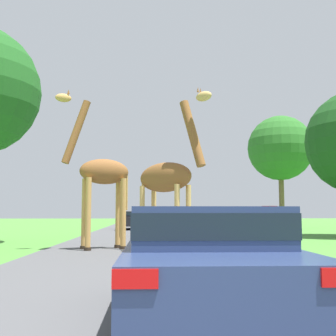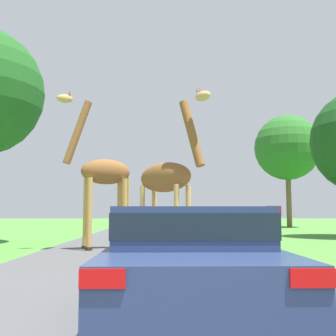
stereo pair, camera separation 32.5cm
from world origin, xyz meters
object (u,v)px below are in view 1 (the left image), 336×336
(car_far_ahead, at_px, (169,222))
(car_queue_left, at_px, (132,219))
(giraffe_near_road, at_px, (168,178))
(giraffe_companion, at_px, (101,176))
(car_lead_maroon, at_px, (206,259))
(sign_post, at_px, (270,216))
(car_queue_right, at_px, (197,220))
(tree_left_edge, at_px, (280,148))

(car_far_ahead, bearing_deg, car_queue_left, 103.64)
(giraffe_near_road, bearing_deg, giraffe_companion, -81.64)
(car_lead_maroon, bearing_deg, sign_post, 70.87)
(giraffe_near_road, bearing_deg, car_queue_left, -129.92)
(car_far_ahead, bearing_deg, car_lead_maroon, -91.09)
(car_far_ahead, height_order, sign_post, sign_post)
(giraffe_companion, bearing_deg, car_queue_left, -22.19)
(car_queue_right, xyz_separation_m, sign_post, (2.42, -8.05, 0.35))
(car_queue_right, xyz_separation_m, car_far_ahead, (-2.09, -4.84, -0.00))
(giraffe_companion, height_order, tree_left_edge, tree_left_edge)
(car_lead_maroon, xyz_separation_m, car_queue_right, (2.42, 21.99, 0.01))
(sign_post, bearing_deg, car_queue_left, 118.13)
(car_queue_left, height_order, car_far_ahead, car_far_ahead)
(car_queue_left, relative_size, car_far_ahead, 0.99)
(giraffe_near_road, bearing_deg, car_queue_right, -145.97)
(giraffe_companion, bearing_deg, car_lead_maroon, 173.18)
(car_queue_right, bearing_deg, car_queue_left, 133.08)
(giraffe_companion, height_order, sign_post, giraffe_companion)
(car_lead_maroon, relative_size, car_far_ahead, 0.85)
(giraffe_companion, bearing_deg, car_queue_right, -42.33)
(giraffe_near_road, height_order, car_queue_right, giraffe_near_road)
(car_lead_maroon, height_order, car_queue_left, car_lead_maroon)
(giraffe_near_road, xyz_separation_m, sign_post, (4.93, 5.85, -1.29))
(car_lead_maroon, distance_m, car_queue_right, 22.12)
(car_queue_right, relative_size, tree_left_edge, 0.46)
(car_far_ahead, xyz_separation_m, tree_left_edge, (10.18, 12.85, 5.97))
(giraffe_companion, xyz_separation_m, car_queue_right, (4.84, 12.22, -1.82))
(sign_post, bearing_deg, giraffe_near_road, -130.14)
(tree_left_edge, bearing_deg, car_queue_right, -135.29)
(sign_post, bearing_deg, car_far_ahead, 144.49)
(car_queue_right, distance_m, car_far_ahead, 5.27)
(car_lead_maroon, bearing_deg, tree_left_edge, 70.69)
(giraffe_companion, distance_m, sign_post, 8.49)
(giraffe_near_road, xyz_separation_m, tree_left_edge, (10.61, 21.91, 4.33))
(giraffe_near_road, distance_m, car_far_ahead, 9.22)
(car_queue_left, relative_size, tree_left_edge, 0.49)
(car_queue_left, bearing_deg, giraffe_companion, -91.45)
(car_queue_left, height_order, tree_left_edge, tree_left_edge)
(giraffe_near_road, bearing_deg, car_lead_maroon, 44.97)
(car_far_ahead, xyz_separation_m, sign_post, (4.51, -3.22, 0.35))
(tree_left_edge, bearing_deg, car_queue_left, -165.20)
(giraffe_companion, distance_m, car_far_ahead, 8.08)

